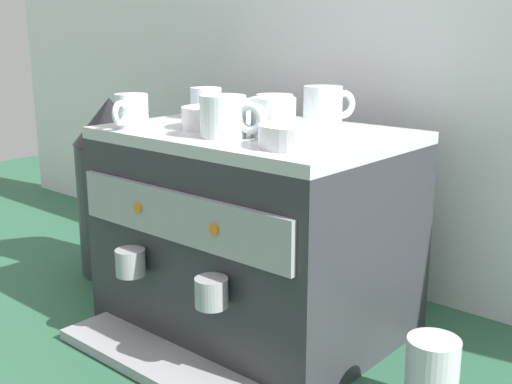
# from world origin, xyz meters

# --- Properties ---
(ground_plane) EXTENTS (4.00, 4.00, 0.00)m
(ground_plane) POSITION_xyz_m (0.00, 0.00, 0.00)
(ground_plane) COLOR #28563D
(tiled_backsplash_wall) EXTENTS (2.80, 0.03, 1.00)m
(tiled_backsplash_wall) POSITION_xyz_m (0.00, 0.35, 0.50)
(tiled_backsplash_wall) COLOR silver
(tiled_backsplash_wall) RESTS_ON ground_plane
(espresso_machine) EXTENTS (0.56, 0.52, 0.41)m
(espresso_machine) POSITION_xyz_m (0.00, -0.01, 0.20)
(espresso_machine) COLOR #2D2D33
(espresso_machine) RESTS_ON ground_plane
(ceramic_cup_0) EXTENTS (0.07, 0.11, 0.07)m
(ceramic_cup_0) POSITION_xyz_m (0.02, 0.03, 0.44)
(ceramic_cup_0) COLOR silver
(ceramic_cup_0) RESTS_ON espresso_machine
(ceramic_cup_1) EXTENTS (0.12, 0.08, 0.07)m
(ceramic_cup_1) POSITION_xyz_m (0.02, -0.11, 0.44)
(ceramic_cup_1) COLOR silver
(ceramic_cup_1) RESTS_ON espresso_machine
(ceramic_cup_2) EXTENTS (0.08, 0.12, 0.08)m
(ceramic_cup_2) POSITION_xyz_m (0.07, 0.13, 0.45)
(ceramic_cup_2) COLOR silver
(ceramic_cup_2) RESTS_ON espresso_machine
(ceramic_cup_3) EXTENTS (0.06, 0.10, 0.07)m
(ceramic_cup_3) POSITION_xyz_m (-0.20, -0.15, 0.44)
(ceramic_cup_3) COLOR silver
(ceramic_cup_3) RESTS_ON espresso_machine
(ceramic_cup_4) EXTENTS (0.07, 0.10, 0.07)m
(ceramic_cup_4) POSITION_xyz_m (-0.19, 0.05, 0.44)
(ceramic_cup_4) COLOR silver
(ceramic_cup_4) RESTS_ON espresso_machine
(ceramic_cup_5) EXTENTS (0.12, 0.08, 0.07)m
(ceramic_cup_5) POSITION_xyz_m (0.07, -0.04, 0.44)
(ceramic_cup_5) COLOR silver
(ceramic_cup_5) RESTS_ON espresso_machine
(ceramic_bowl_0) EXTENTS (0.12, 0.12, 0.04)m
(ceramic_bowl_0) POSITION_xyz_m (-0.08, -0.05, 0.43)
(ceramic_bowl_0) COLOR white
(ceramic_bowl_0) RESTS_ON espresso_machine
(ceramic_bowl_1) EXTENTS (0.10, 0.10, 0.04)m
(ceramic_bowl_1) POSITION_xyz_m (-0.12, 0.12, 0.43)
(ceramic_bowl_1) COLOR white
(ceramic_bowl_1) RESTS_ON espresso_machine
(ceramic_bowl_2) EXTENTS (0.13, 0.13, 0.04)m
(ceramic_bowl_2) POSITION_xyz_m (0.18, -0.10, 0.42)
(ceramic_bowl_2) COLOR white
(ceramic_bowl_2) RESTS_ON espresso_machine
(coffee_grinder) EXTENTS (0.18, 0.18, 0.44)m
(coffee_grinder) POSITION_xyz_m (-0.46, -0.01, 0.22)
(coffee_grinder) COLOR #333338
(coffee_grinder) RESTS_ON ground_plane
(milk_pitcher) EXTENTS (0.08, 0.08, 0.13)m
(milk_pitcher) POSITION_xyz_m (0.42, -0.06, 0.06)
(milk_pitcher) COLOR #B7B7BC
(milk_pitcher) RESTS_ON ground_plane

